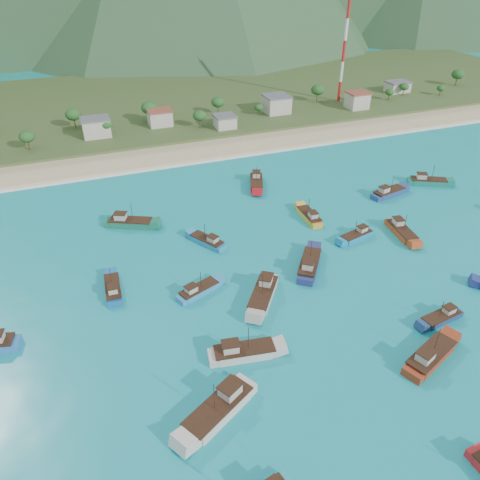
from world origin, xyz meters
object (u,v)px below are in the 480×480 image
object	(u,v)px
boat_2	(441,318)
boat_3	(357,236)
boat_9	(243,353)
boat_25	(220,409)
boat_19	(309,217)
boat_20	(263,295)
boat_1	(113,290)
boat_22	(428,182)
boat_24	(388,193)
boat_23	(130,223)
radio_tower	(345,40)
boat_7	(430,357)
boat_13	(207,242)
boat_8	(309,266)
boat_11	(256,183)
boat_27	(198,291)
boat_14	(401,232)

from	to	relation	value
boat_2	boat_3	bearing A→B (deg)	-9.76
boat_9	boat_25	xyz separation A→B (m)	(-7.23, -9.29, 0.18)
boat_19	boat_20	size ratio (longest dim) A/B	0.83
boat_20	boat_25	xyz separation A→B (m)	(-16.31, -22.01, 0.09)
boat_1	boat_22	size ratio (longest dim) A/B	0.87
boat_2	boat_24	world-z (taller)	boat_24
boat_2	boat_9	bearing A→B (deg)	75.14
boat_22	boat_1	bearing A→B (deg)	-51.20
boat_1	boat_23	size ratio (longest dim) A/B	0.82
boat_19	boat_22	bearing A→B (deg)	10.66
radio_tower	boat_19	world-z (taller)	radio_tower
boat_7	boat_20	distance (m)	31.23
boat_3	boat_25	size ratio (longest dim) A/B	0.72
boat_20	boat_13	bearing A→B (deg)	-42.50
boat_8	boat_9	distance (m)	28.51
boat_11	boat_27	size ratio (longest dim) A/B	1.22
boat_19	boat_25	world-z (taller)	boat_25
boat_3	boat_22	distance (m)	39.12
boat_2	radio_tower	bearing A→B (deg)	-30.63
boat_19	boat_20	distance (m)	33.41
boat_11	boat_22	xyz separation A→B (m)	(46.03, -16.64, -0.02)
boat_8	boat_13	xyz separation A→B (m)	(-17.21, 16.83, -0.26)
boat_1	boat_14	size ratio (longest dim) A/B	0.88
radio_tower	boat_11	bearing A→B (deg)	-136.05
boat_9	boat_14	bearing A→B (deg)	124.06
radio_tower	boat_2	bearing A→B (deg)	-112.82
boat_7	boat_11	size ratio (longest dim) A/B	1.06
boat_9	boat_23	size ratio (longest dim) A/B	0.99
boat_8	boat_2	bearing A→B (deg)	-19.92
boat_22	boat_24	world-z (taller)	boat_22
boat_9	boat_13	size ratio (longest dim) A/B	1.23
boat_19	boat_23	distance (m)	44.27
boat_3	boat_19	size ratio (longest dim) A/B	0.96
boat_7	boat_11	bearing A→B (deg)	159.68
boat_23	boat_27	bearing A→B (deg)	40.85
boat_9	boat_19	world-z (taller)	boat_9
boat_7	boat_2	bearing A→B (deg)	108.43
boat_3	boat_23	size ratio (longest dim) A/B	0.80
radio_tower	boat_23	xyz separation A→B (m)	(-99.81, -70.20, -24.74)
boat_11	boat_27	xyz separation A→B (m)	(-29.18, -40.91, -0.22)
radio_tower	boat_24	xyz separation A→B (m)	(-31.13, -78.79, -24.84)
boat_8	boat_11	xyz separation A→B (m)	(4.96, 41.27, -0.08)
boat_3	radio_tower	bearing A→B (deg)	-42.23
boat_22	boat_23	distance (m)	83.71
boat_8	boat_11	distance (m)	41.57
boat_20	boat_14	bearing A→B (deg)	-129.14
boat_9	boat_25	size ratio (longest dim) A/B	0.89
boat_3	boat_24	size ratio (longest dim) A/B	0.86
boat_2	boat_20	size ratio (longest dim) A/B	0.76
boat_22	boat_23	xyz separation A→B (m)	(-83.45, 6.59, 0.06)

